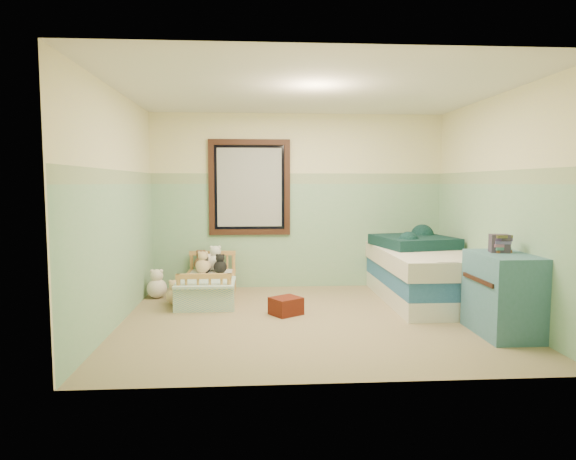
{
  "coord_description": "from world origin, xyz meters",
  "views": [
    {
      "loc": [
        -0.63,
        -5.43,
        1.51
      ],
      "look_at": [
        -0.24,
        0.35,
        0.97
      ],
      "focal_mm": 31.27,
      "sensor_mm": 36.0,
      "label": 1
    }
  ],
  "objects": [
    {
      "name": "book_stack",
      "position": [
        1.84,
        -0.57,
        0.9
      ],
      "size": [
        0.21,
        0.18,
        0.18
      ],
      "primitive_type": "cube",
      "rotation": [
        0.0,
        0.0,
        -0.2
      ],
      "color": "#462B2C",
      "rests_on": "dresser"
    },
    {
      "name": "twin_boxspring",
      "position": [
        1.55,
        0.81,
        0.33
      ],
      "size": [
        1.06,
        2.13,
        0.22
      ],
      "primitive_type": "cube",
      "color": "navy",
      "rests_on": "twin_bed_frame"
    },
    {
      "name": "floor_book",
      "position": [
        -0.22,
        0.51,
        0.01
      ],
      "size": [
        0.24,
        0.19,
        0.02
      ],
      "primitive_type": "cube",
      "rotation": [
        0.0,
        0.0,
        0.02
      ],
      "color": "gold",
      "rests_on": "floor"
    },
    {
      "name": "dresser",
      "position": [
        1.84,
        -0.68,
        0.41
      ],
      "size": [
        0.51,
        0.81,
        0.81
      ],
      "primitive_type": "cube",
      "color": "teal",
      "rests_on": "floor"
    },
    {
      "name": "window_blinds",
      "position": [
        -0.7,
        1.77,
        1.45
      ],
      "size": [
        0.92,
        0.01,
        1.12
      ],
      "primitive_type": "cube",
      "color": "#BCBCB6",
      "rests_on": "window_frame"
    },
    {
      "name": "toddler_bed_frame",
      "position": [
        -1.23,
        1.05,
        0.08
      ],
      "size": [
        0.65,
        1.31,
        0.17
      ],
      "primitive_type": "cube",
      "color": "#BF8840",
      "rests_on": "floor"
    },
    {
      "name": "twin_bed_frame",
      "position": [
        1.55,
        0.81,
        0.11
      ],
      "size": [
        1.06,
        2.13,
        0.22
      ],
      "primitive_type": "cube",
      "color": "white",
      "rests_on": "floor"
    },
    {
      "name": "wall_back",
      "position": [
        0.0,
        1.8,
        1.25
      ],
      "size": [
        4.2,
        0.04,
        2.5
      ],
      "primitive_type": "cube",
      "color": "#F1E9A0",
      "rests_on": "floor"
    },
    {
      "name": "red_pillow",
      "position": [
        -0.28,
        0.22,
        0.1
      ],
      "size": [
        0.42,
        0.41,
        0.2
      ],
      "primitive_type": "cube",
      "rotation": [
        0.0,
        0.0,
        0.59
      ],
      "color": "#942208",
      "rests_on": "floor"
    },
    {
      "name": "plush_bed_tan",
      "position": [
        -1.33,
        1.33,
        0.39
      ],
      "size": [
        0.21,
        0.21,
        0.21
      ],
      "primitive_type": "sphere",
      "color": "#E3BB87",
      "rests_on": "toddler_mattress"
    },
    {
      "name": "plush_bed_dark",
      "position": [
        -1.1,
        1.33,
        0.38
      ],
      "size": [
        0.18,
        0.18,
        0.18
      ],
      "primitive_type": "sphere",
      "color": "black",
      "rests_on": "toddler_mattress"
    },
    {
      "name": "wall_front",
      "position": [
        0.0,
        -1.8,
        1.25
      ],
      "size": [
        4.2,
        0.04,
        2.5
      ],
      "primitive_type": "cube",
      "color": "#F1E9A0",
      "rests_on": "floor"
    },
    {
      "name": "plush_floor_cream",
      "position": [
        -1.92,
        1.16,
        0.13
      ],
      "size": [
        0.26,
        0.26,
        0.26
      ],
      "primitive_type": "sphere",
      "color": "white",
      "rests_on": "floor"
    },
    {
      "name": "plush_floor_tan",
      "position": [
        -1.63,
        0.78,
        0.11
      ],
      "size": [
        0.21,
        0.21,
        0.21
      ],
      "primitive_type": "sphere",
      "color": "#E3BB87",
      "rests_on": "floor"
    },
    {
      "name": "wall_left",
      "position": [
        -2.1,
        0.0,
        1.25
      ],
      "size": [
        0.04,
        3.6,
        2.5
      ],
      "primitive_type": "cube",
      "color": "#F1E9A0",
      "rests_on": "floor"
    },
    {
      "name": "border_strip",
      "position": [
        0.0,
        1.79,
        1.57
      ],
      "size": [
        4.2,
        0.01,
        0.15
      ],
      "primitive_type": "cube",
      "color": "#52775B",
      "rests_on": "wall_back"
    },
    {
      "name": "extra_plush_0",
      "position": [
        -1.29,
        1.51,
        0.37
      ],
      "size": [
        0.17,
        0.17,
        0.17
      ],
      "primitive_type": "sphere",
      "color": "white",
      "rests_on": "toddler_mattress"
    },
    {
      "name": "extra_plush_1",
      "position": [
        -1.31,
        1.33,
        0.37
      ],
      "size": [
        0.16,
        0.16,
        0.16
      ],
      "primitive_type": "sphere",
      "color": "black",
      "rests_on": "toddler_mattress"
    },
    {
      "name": "twin_mattress",
      "position": [
        1.55,
        0.81,
        0.55
      ],
      "size": [
        1.11,
        2.17,
        0.22
      ],
      "primitive_type": "cube",
      "color": "silver",
      "rests_on": "twin_boxspring"
    },
    {
      "name": "window_frame",
      "position": [
        -0.7,
        1.76,
        1.45
      ],
      "size": [
        1.16,
        0.06,
        1.36
      ],
      "primitive_type": "cube",
      "color": "black",
      "rests_on": "wall_back"
    },
    {
      "name": "floor",
      "position": [
        0.0,
        0.0,
        -0.01
      ],
      "size": [
        4.2,
        3.6,
        0.02
      ],
      "primitive_type": "cube",
      "color": "#7A694A",
      "rests_on": "ground"
    },
    {
      "name": "teal_blanket",
      "position": [
        1.5,
        1.11,
        0.73
      ],
      "size": [
        1.08,
        1.12,
        0.14
      ],
      "primitive_type": "cube",
      "rotation": [
        0.0,
        0.0,
        0.2
      ],
      "color": "black",
      "rests_on": "twin_mattress"
    },
    {
      "name": "plush_bed_white",
      "position": [
        -1.18,
        1.55,
        0.41
      ],
      "size": [
        0.24,
        0.24,
        0.24
      ],
      "primitive_type": "sphere",
      "color": "white",
      "rests_on": "toddler_mattress"
    },
    {
      "name": "ceiling",
      "position": [
        0.0,
        0.0,
        2.51
      ],
      "size": [
        4.2,
        3.6,
        0.02
      ],
      "primitive_type": "cube",
      "color": "silver",
      "rests_on": "wall_back"
    },
    {
      "name": "toddler_mattress",
      "position": [
        -1.23,
        1.05,
        0.23
      ],
      "size": [
        0.6,
        1.25,
        0.12
      ],
      "primitive_type": "cube",
      "color": "white",
      "rests_on": "toddler_bed_frame"
    },
    {
      "name": "wainscot_mint",
      "position": [
        0.0,
        1.79,
        0.75
      ],
      "size": [
        4.2,
        0.01,
        1.5
      ],
      "primitive_type": "cube",
      "color": "#7FB385",
      "rests_on": "floor"
    },
    {
      "name": "patchwork_quilt",
      "position": [
        -1.23,
        0.64,
        0.3
      ],
      "size": [
        0.71,
        0.65,
        0.03
      ],
      "primitive_type": "cube",
      "color": "#73AEC9",
      "rests_on": "toddler_mattress"
    },
    {
      "name": "wall_right",
      "position": [
        2.1,
        0.0,
        1.25
      ],
      "size": [
        0.04,
        3.6,
        2.5
      ],
      "primitive_type": "cube",
      "color": "#F1E9A0",
      "rests_on": "floor"
    },
    {
      "name": "plush_bed_brown",
      "position": [
        -1.38,
        1.55,
        0.39
      ],
      "size": [
        0.2,
        0.2,
        0.2
      ],
      "primitive_type": "sphere",
      "color": "brown",
      "rests_on": "toddler_mattress"
    }
  ]
}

